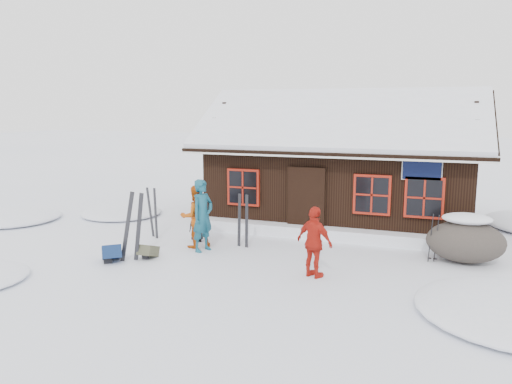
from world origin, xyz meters
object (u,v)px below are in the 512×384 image
skier_teal (203,215)px  backpack_blue (112,255)px  skier_crouched (197,225)px  skier_orange_right (315,242)px  boulder (466,240)px  ski_poles (433,239)px  skier_orange_left (195,216)px  ski_pair_left (133,227)px  backpack_olive (148,253)px

skier_teal → backpack_blue: bearing=150.8°
skier_teal → skier_crouched: 1.11m
skier_orange_right → boulder: bearing=-118.5°
skier_orange_right → ski_poles: bearing=-114.4°
skier_orange_left → ski_pair_left: bearing=17.9°
backpack_blue → backpack_olive: bearing=-0.9°
skier_orange_left → skier_orange_right: skier_orange_left is taller
backpack_olive → skier_orange_left: bearing=62.9°
skier_crouched → boulder: size_ratio=0.50×
skier_orange_right → skier_crouched: skier_orange_right is taller
ski_pair_left → backpack_olive: size_ratio=3.66×
skier_teal → backpack_olive: 1.70m
skier_orange_left → backpack_blue: (-1.35, -1.90, -0.69)m
skier_crouched → ski_pair_left: bearing=-137.1°
ski_pair_left → backpack_blue: bearing=-163.3°
skier_orange_right → skier_crouched: 4.30m
boulder → backpack_blue: (-8.21, -2.99, -0.39)m
skier_orange_right → backpack_blue: skier_orange_right is taller
skier_teal → skier_orange_right: size_ratio=1.19×
skier_teal → ski_poles: size_ratio=1.55×
backpack_olive → boulder: bearing=16.8°
skier_teal → boulder: (6.51, 1.34, -0.41)m
backpack_blue → boulder: bearing=-19.3°
skier_orange_left → skier_crouched: size_ratio=1.85×
skier_orange_right → backpack_blue: size_ratio=2.70×
skier_teal → ski_pair_left: bearing=155.6°
skier_teal → ski_poles: bearing=-62.7°
skier_crouched → ski_pair_left: 2.33m
skier_orange_right → boulder: (3.23, 2.38, -0.25)m
skier_teal → backpack_olive: size_ratio=3.92×
skier_orange_right → ski_poles: skier_orange_right is taller
skier_orange_left → skier_orange_right: bearing=115.9°
skier_orange_right → skier_crouched: (-3.86, 1.85, -0.34)m
boulder → ski_poles: bearing=-160.6°
skier_crouched → backpack_olive: bearing=-133.5°
skier_crouched → skier_orange_left: bearing=-98.0°
skier_crouched → ski_poles: bearing=-28.5°
backpack_olive → skier_teal: bearing=46.3°
backpack_olive → backpack_blue: bearing=-142.8°
skier_teal → skier_orange_right: bearing=-91.0°
boulder → ski_poles: (-0.74, -0.26, 0.03)m
ski_pair_left → backpack_olive: 0.81m
ski_pair_left → ski_poles: ski_pair_left is taller
skier_crouched → backpack_blue: 2.72m
skier_orange_left → boulder: size_ratio=0.92×
skier_orange_left → backpack_blue: skier_orange_left is taller
ski_pair_left → skier_orange_right: bearing=-6.1°
boulder → backpack_blue: 8.75m
skier_orange_left → ski_poles: skier_orange_left is taller
backpack_olive → ski_poles: bearing=16.6°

